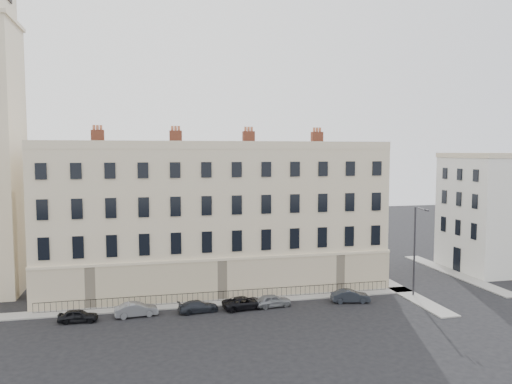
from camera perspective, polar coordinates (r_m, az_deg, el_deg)
ground at (r=46.81m, az=4.81°, el=-13.77°), size 160.00×160.00×0.00m
terrace at (r=55.25m, az=-4.87°, el=-2.92°), size 36.22×12.22×17.00m
adjacent_building at (r=68.66m, az=25.57°, el=-2.29°), size 10.00×10.00×14.00m
pavement_terrace at (r=49.65m, az=-8.37°, el=-12.64°), size 48.00×2.00×0.12m
pavement_east_return at (r=58.76m, az=14.71°, el=-10.00°), size 2.00×24.00×0.12m
pavement_adjacent at (r=65.50m, az=21.75°, el=-8.65°), size 2.00×20.00×0.12m
railings at (r=50.33m, az=-3.77°, el=-11.77°), size 35.00×0.04×0.96m
car_a at (r=47.13m, az=-19.67°, el=-13.17°), size 3.42×1.57×1.14m
car_b at (r=47.21m, az=-13.52°, el=-12.92°), size 3.93×1.72×1.25m
car_c at (r=47.39m, az=-6.62°, el=-12.86°), size 3.88×1.98×1.08m
car_d at (r=48.04m, az=-1.35°, el=-12.54°), size 4.36×2.46×1.15m
car_e at (r=48.62m, az=1.93°, el=-12.30°), size 3.65×1.73×1.21m
car_f at (r=50.80m, az=10.73°, el=-11.61°), size 3.93×1.92×1.24m
streetlamp at (r=53.28m, az=17.75°, el=-6.03°), size 0.58×1.97×9.20m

